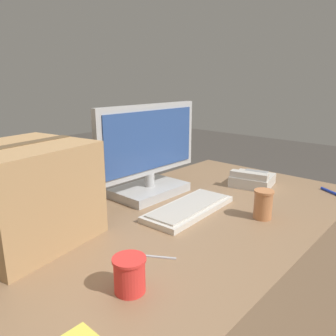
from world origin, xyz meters
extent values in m
cube|color=#8C6B4C|center=(0.00, 0.00, 0.37)|extent=(1.80, 0.90, 0.75)
cube|color=#B7B7B7|center=(0.18, 0.27, 0.77)|extent=(0.33, 0.21, 0.04)
cylinder|color=#B2B2B2|center=(0.18, 0.27, 0.82)|extent=(0.04, 0.04, 0.06)
cube|color=#B2B2B2|center=(0.18, 0.27, 1.00)|extent=(0.56, 0.03, 0.30)
cube|color=#2D4C8C|center=(0.18, 0.25, 1.00)|extent=(0.51, 0.01, 0.25)
cube|color=beige|center=(0.14, 0.01, 0.76)|extent=(0.42, 0.19, 0.02)
cube|color=#B7B2A8|center=(0.14, 0.01, 0.77)|extent=(0.38, 0.15, 0.01)
cube|color=beige|center=(0.61, -0.02, 0.77)|extent=(0.22, 0.22, 0.05)
cube|color=beige|center=(0.55, -0.03, 0.81)|extent=(0.08, 0.18, 0.03)
cube|color=gray|center=(0.64, -0.01, 0.80)|extent=(0.12, 0.13, 0.01)
cylinder|color=red|center=(-0.35, -0.20, 0.79)|extent=(0.08, 0.08, 0.08)
cylinder|color=red|center=(-0.35, -0.20, 0.83)|extent=(0.08, 0.08, 0.01)
cylinder|color=#BC7547|center=(0.27, -0.24, 0.80)|extent=(0.07, 0.07, 0.10)
cylinder|color=#BC7547|center=(0.27, -0.24, 0.85)|extent=(0.07, 0.07, 0.01)
cube|color=#B2B2B7|center=(-0.20, -0.13, 0.75)|extent=(0.08, 0.12, 0.00)
ellipsoid|color=#B2B2B7|center=(-0.24, -0.06, 0.75)|extent=(0.04, 0.04, 0.00)
cube|color=tan|center=(-0.39, 0.25, 0.90)|extent=(0.42, 0.40, 0.31)
cube|color=brown|center=(-0.39, 0.25, 1.06)|extent=(0.36, 0.10, 0.00)
cylinder|color=#1933B2|center=(0.74, -0.35, 0.75)|extent=(0.08, 0.13, 0.01)
camera|label=1|loc=(-0.81, -0.73, 1.25)|focal=35.00mm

